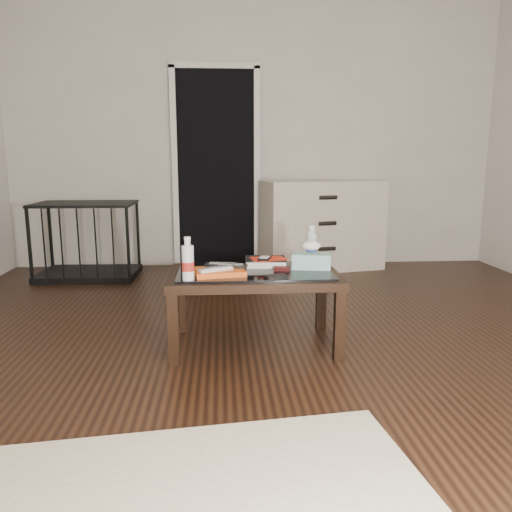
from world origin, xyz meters
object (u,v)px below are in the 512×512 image
Objects in this scene: coffee_table at (254,281)px; textbook at (265,262)px; dresser at (322,225)px; water_bottle_left at (188,258)px; tissue_box at (311,261)px; water_bottle_right at (312,244)px; pet_crate at (88,253)px.

coffee_table is 0.18m from textbook.
dresser is at bearing 70.99° from textbook.
water_bottle_left reaches higher than tissue_box.
water_bottle_left is at bearing -151.58° from water_bottle_right.
coffee_table is 2.27m from dresser.
textbook is (0.08, 0.14, 0.09)m from coffee_table.
dresser is 5.11× the size of textbook.
tissue_box is (-0.49, -2.07, 0.06)m from dresser.
tissue_box reaches higher than textbook.
textbook is at bearing -167.01° from water_bottle_right.
water_bottle_left is (1.08, -2.08, 0.35)m from pet_crate.
pet_crate is 3.99× the size of tissue_box.
pet_crate is 3.86× the size of water_bottle_right.
water_bottle_right is at bearing 28.42° from water_bottle_left.
dresser is 1.96m from water_bottle_right.
pet_crate is at bearing 137.77° from water_bottle_right.
tissue_box reaches higher than coffee_table.
water_bottle_left and water_bottle_right have the same top height.
tissue_box is (0.27, -0.11, 0.02)m from textbook.
water_bottle_left is 1.00× the size of water_bottle_right.
coffee_table is at bearing -117.36° from textbook.
textbook is 0.29m from tissue_box.
coffee_table is 2.38m from pet_crate.
water_bottle_right is at bearing 28.83° from coffee_table.
water_bottle_left is (-0.38, -0.20, 0.18)m from coffee_table.
water_bottle_left is at bearing -151.99° from coffee_table.
dresser is at bearing 76.57° from water_bottle_right.
tissue_box is (1.80, -1.84, 0.28)m from pet_crate.
dresser is 2.61m from water_bottle_left.
pet_crate is at bearing 173.74° from dresser.
coffee_table is at bearing -164.18° from tissue_box.
textbook is at bearing -122.96° from dresser.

